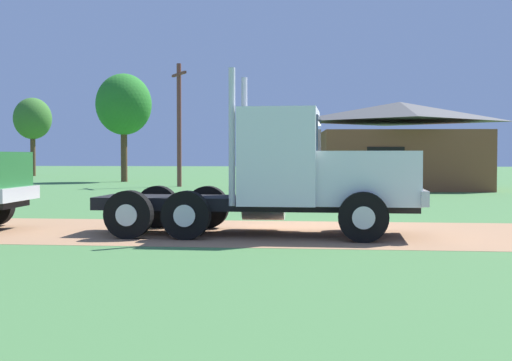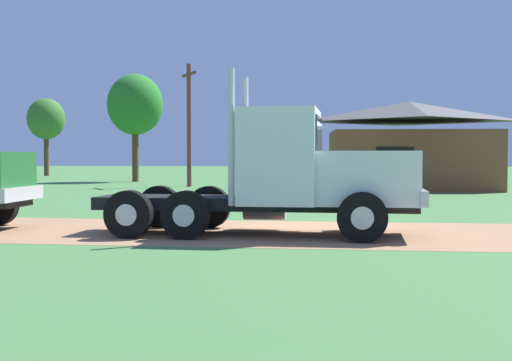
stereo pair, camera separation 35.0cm
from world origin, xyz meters
name	(u,v)px [view 1 (the left image)]	position (x,y,z in m)	size (l,w,h in m)	color
ground_plane	(301,233)	(0.00, 0.00, 0.00)	(200.00, 200.00, 0.00)	#43723C
dirt_track	(301,233)	(0.00, 0.00, 0.00)	(120.00, 5.50, 0.01)	#9F7350
truck_foreground_white	(295,177)	(-0.11, -0.44, 1.30)	(7.30, 2.76, 3.62)	black
shed_building	(399,147)	(4.29, 21.66, 2.24)	(9.11, 7.86, 4.64)	brown
utility_pole_near	(179,121)	(-7.99, 23.02, 3.76)	(1.27, 1.95, 7.03)	brown
tree_left	(33,119)	(-25.33, 42.15, 4.97)	(3.29, 3.29, 6.84)	#513823
tree_mid	(124,105)	(-13.37, 29.94, 5.23)	(3.78, 3.78, 7.35)	#513823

